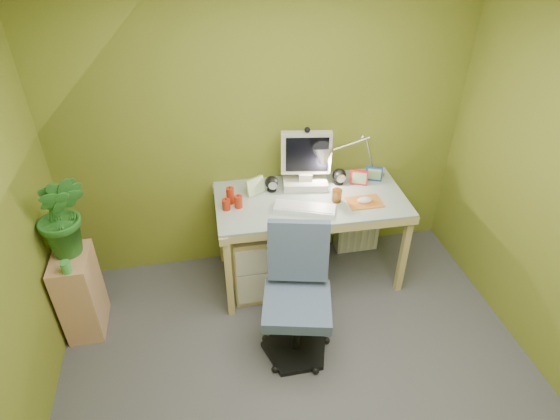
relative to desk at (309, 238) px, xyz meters
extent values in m
cube|color=#4A4A4E|center=(-0.28, -1.23, -0.39)|extent=(3.20, 3.20, 0.01)
cube|color=olive|center=(-0.28, 0.37, 0.82)|extent=(3.20, 0.01, 2.40)
cube|color=white|center=(-1.28, -1.23, 1.47)|extent=(1.10, 3.20, 1.10)
cube|color=white|center=(-0.08, -0.14, 0.40)|extent=(0.47, 0.29, 0.02)
cube|color=#C4691E|center=(0.38, -0.14, 0.39)|extent=(0.25, 0.18, 0.01)
ellipsoid|color=silver|center=(0.38, -0.14, 0.40)|extent=(0.12, 0.07, 0.04)
cylinder|color=#9B5416|center=(0.18, -0.08, 0.43)|extent=(0.08, 0.08, 0.10)
cube|color=red|center=(0.42, 0.12, 0.44)|extent=(0.14, 0.07, 0.12)
cube|color=navy|center=(0.56, 0.16, 0.44)|extent=(0.13, 0.07, 0.11)
cube|color=#BBD693|center=(-0.40, 0.14, 0.45)|extent=(0.15, 0.09, 0.13)
cube|color=tan|center=(-1.73, -0.24, -0.05)|extent=(0.25, 0.38, 0.66)
imported|color=#296F25|center=(-1.70, -0.19, 0.59)|extent=(0.37, 0.31, 0.62)
cylinder|color=green|center=(-1.71, -0.39, 0.32)|extent=(0.07, 0.07, 0.08)
cube|color=silver|center=(0.51, 0.27, -0.20)|extent=(0.37, 0.15, 0.37)
camera|label=1|loc=(-0.80, -2.87, 2.32)|focal=30.00mm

